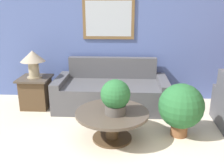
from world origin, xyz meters
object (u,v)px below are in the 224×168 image
Objects in this scene: couch_main at (111,92)px; table_lamp at (33,59)px; coffee_table at (112,119)px; potted_plant_floor at (181,107)px; potted_plant_on_table at (115,96)px; side_table at (36,92)px.

couch_main is 4.14× the size of table_lamp.
potted_plant_floor is (1.02, 0.17, 0.15)m from coffee_table.
potted_plant_on_table is 0.61× the size of potted_plant_floor.
table_lamp is 2.01m from potted_plant_on_table.
couch_main is 1.99× the size of coffee_table.
coffee_table is at bearing -36.71° from side_table.
couch_main is 1.24m from coffee_table.
side_table is 2.03m from potted_plant_on_table.
potted_plant_floor is at bearing 9.28° from coffee_table.
potted_plant_on_table is at bearing -37.15° from table_lamp.
table_lamp is at bearing 143.29° from coffee_table.
couch_main reaches higher than potted_plant_floor.
couch_main is 3.56× the size of side_table.
potted_plant_on_table is (0.05, -0.06, 0.38)m from coffee_table.
table_lamp is 0.63× the size of potted_plant_floor.
couch_main is 1.54m from potted_plant_floor.
couch_main is 1.46m from side_table.
potted_plant_on_table reaches higher than potted_plant_floor.
potted_plant_on_table is at bearing -48.59° from coffee_table.
side_table reaches higher than coffee_table.
side_table is at bearing 159.00° from potted_plant_floor.
potted_plant_on_table is at bearing -167.04° from potted_plant_floor.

